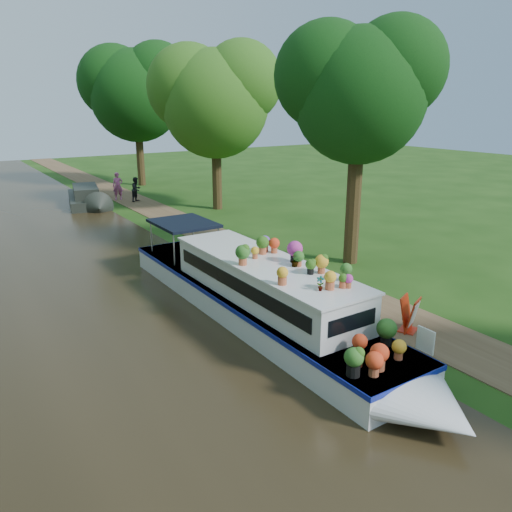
{
  "coord_description": "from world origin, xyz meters",
  "views": [
    {
      "loc": [
        -9.58,
        -10.65,
        6.02
      ],
      "look_at": [
        -1.17,
        2.19,
        1.3
      ],
      "focal_mm": 35.0,
      "sensor_mm": 36.0,
      "label": 1
    }
  ],
  "objects_px": {
    "plant_boat": "(265,296)",
    "second_boat": "(86,198)",
    "sandwich_board": "(410,316)",
    "pedestrian_pink": "(118,186)",
    "pedestrian_dark": "(136,189)"
  },
  "relations": [
    {
      "from": "pedestrian_pink",
      "to": "sandwich_board",
      "type": "bearing_deg",
      "value": -67.35
    },
    {
      "from": "second_boat",
      "to": "sandwich_board",
      "type": "distance_m",
      "value": 22.92
    },
    {
      "from": "plant_boat",
      "to": "pedestrian_dark",
      "type": "bearing_deg",
      "value": 79.83
    },
    {
      "from": "sandwich_board",
      "to": "pedestrian_pink",
      "type": "xyz_separation_m",
      "value": [
        -0.28,
        23.47,
        0.44
      ]
    },
    {
      "from": "plant_boat",
      "to": "second_boat",
      "type": "xyz_separation_m",
      "value": [
        0.5,
        20.19,
        -0.37
      ]
    },
    {
      "from": "second_boat",
      "to": "pedestrian_dark",
      "type": "relative_size",
      "value": 4.17
    },
    {
      "from": "sandwich_board",
      "to": "plant_boat",
      "type": "bearing_deg",
      "value": 116.12
    },
    {
      "from": "sandwich_board",
      "to": "pedestrian_pink",
      "type": "bearing_deg",
      "value": 67.33
    },
    {
      "from": "plant_boat",
      "to": "sandwich_board",
      "type": "bearing_deg",
      "value": -40.53
    },
    {
      "from": "second_boat",
      "to": "sandwich_board",
      "type": "xyz_separation_m",
      "value": [
        2.53,
        -22.78,
        -0.02
      ]
    },
    {
      "from": "second_boat",
      "to": "plant_boat",
      "type": "bearing_deg",
      "value": -79.49
    },
    {
      "from": "pedestrian_pink",
      "to": "pedestrian_dark",
      "type": "relative_size",
      "value": 1.14
    },
    {
      "from": "pedestrian_pink",
      "to": "second_boat",
      "type": "bearing_deg",
      "value": -141.15
    },
    {
      "from": "sandwich_board",
      "to": "pedestrian_dark",
      "type": "bearing_deg",
      "value": 65.39
    },
    {
      "from": "sandwich_board",
      "to": "pedestrian_pink",
      "type": "distance_m",
      "value": 23.47
    }
  ]
}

